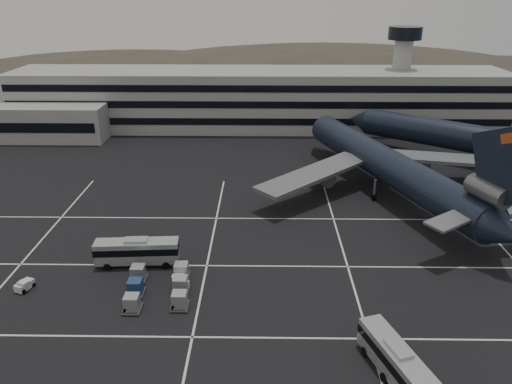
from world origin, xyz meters
TOP-DOWN VIEW (x-y plane):
  - ground at (0.00, 0.00)m, footprint 260.00×260.00m
  - lane_markings at (0.95, 0.72)m, footprint 90.00×55.62m
  - terminal at (-2.95, 71.14)m, footprint 125.00×26.00m
  - hills at (17.99, 170.00)m, footprint 352.00×180.00m
  - trijet_main at (22.13, 27.77)m, footprint 44.77×55.96m
  - trijet_far at (44.35, 42.36)m, footprint 49.17×39.92m
  - bus_near at (13.23, -15.52)m, footprint 5.46×10.51m
  - bus_far at (-14.81, 4.14)m, footprint 10.68×3.24m
  - tug_a at (-26.89, -1.74)m, footprint 1.96×2.44m
  - tug_b at (-8.52, -0.74)m, footprint 2.43×2.84m
  - uld_cluster at (-10.98, -2.19)m, footprint 8.11×9.29m

SIDE VIEW (x-z plane):
  - hills at x=17.99m, z-range -34.07..9.93m
  - ground at x=0.00m, z-range 0.00..0.00m
  - lane_markings at x=0.95m, z-range 0.00..0.01m
  - tug_a at x=-26.89m, z-range -0.08..1.30m
  - tug_b at x=-8.52m, z-range -0.09..1.49m
  - uld_cluster at x=-10.98m, z-range -0.02..1.89m
  - bus_near at x=13.23m, z-range 0.17..3.80m
  - bus_far at x=-14.81m, z-range 0.18..3.89m
  - trijet_main at x=22.13m, z-range -3.79..14.29m
  - trijet_far at x=44.35m, z-range -3.61..14.47m
  - terminal at x=-2.95m, z-range -5.07..18.93m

